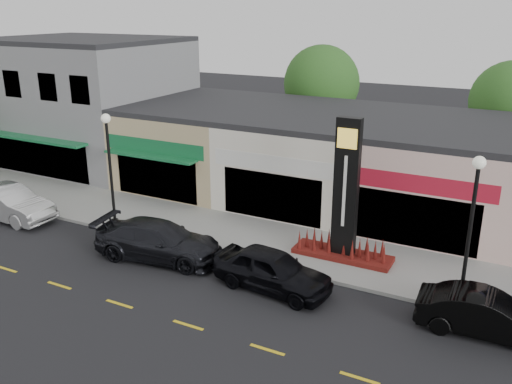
% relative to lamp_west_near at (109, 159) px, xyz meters
% --- Properties ---
extents(ground, '(120.00, 120.00, 0.00)m').
position_rel_lamp_west_near_xyz_m(ground, '(8.00, -2.50, -3.48)').
color(ground, black).
rests_on(ground, ground).
extents(sidewalk, '(52.00, 4.30, 0.15)m').
position_rel_lamp_west_near_xyz_m(sidewalk, '(8.00, 1.85, -3.40)').
color(sidewalk, gray).
rests_on(sidewalk, ground).
extents(curb, '(52.00, 0.20, 0.15)m').
position_rel_lamp_west_near_xyz_m(curb, '(8.00, -0.40, -3.40)').
color(curb, gray).
rests_on(curb, ground).
extents(building_grey_2story, '(12.00, 10.95, 8.30)m').
position_rel_lamp_west_near_xyz_m(building_grey_2story, '(-10.00, 8.98, 0.67)').
color(building_grey_2story, slate).
rests_on(building_grey_2story, ground).
extents(shop_beige, '(7.00, 10.85, 4.80)m').
position_rel_lamp_west_near_xyz_m(shop_beige, '(-0.50, 8.96, -1.08)').
color(shop_beige, tan).
rests_on(shop_beige, ground).
extents(shop_cream, '(7.00, 10.01, 4.80)m').
position_rel_lamp_west_near_xyz_m(shop_cream, '(6.50, 8.97, -1.08)').
color(shop_cream, silver).
rests_on(shop_cream, ground).
extents(shop_pink_w, '(7.00, 10.01, 4.80)m').
position_rel_lamp_west_near_xyz_m(shop_pink_w, '(13.50, 8.97, -1.08)').
color(shop_pink_w, '#CB9D9A').
rests_on(shop_pink_w, ground).
extents(tree_rear_west, '(5.20, 5.20, 7.83)m').
position_rel_lamp_west_near_xyz_m(tree_rear_west, '(4.00, 17.00, 1.74)').
color(tree_rear_west, '#382619').
rests_on(tree_rear_west, ground).
extents(tree_rear_mid, '(4.80, 4.80, 7.29)m').
position_rel_lamp_west_near_xyz_m(tree_rear_mid, '(16.00, 17.00, 1.41)').
color(tree_rear_mid, '#382619').
rests_on(tree_rear_mid, ground).
extents(lamp_west_near, '(0.44, 0.44, 5.47)m').
position_rel_lamp_west_near_xyz_m(lamp_west_near, '(0.00, 0.00, 0.00)').
color(lamp_west_near, black).
rests_on(lamp_west_near, sidewalk).
extents(lamp_east_near, '(0.44, 0.44, 5.47)m').
position_rel_lamp_west_near_xyz_m(lamp_east_near, '(16.00, 0.00, 0.00)').
color(lamp_east_near, black).
rests_on(lamp_east_near, sidewalk).
extents(pylon_sign, '(4.20, 1.30, 6.00)m').
position_rel_lamp_west_near_xyz_m(pylon_sign, '(11.00, 1.70, -1.20)').
color(pylon_sign, '#57150E').
rests_on(pylon_sign, sidewalk).
extents(car_white_van, '(1.84, 5.16, 1.70)m').
position_rel_lamp_west_near_xyz_m(car_white_van, '(-5.51, -1.59, -2.63)').
color(car_white_van, silver).
rests_on(car_white_van, ground).
extents(car_dark_sedan, '(3.03, 5.86, 1.62)m').
position_rel_lamp_west_near_xyz_m(car_dark_sedan, '(3.99, -1.75, -2.66)').
color(car_dark_sedan, black).
rests_on(car_dark_sedan, ground).
extents(car_black_sedan, '(2.35, 4.84, 1.59)m').
position_rel_lamp_west_near_xyz_m(car_black_sedan, '(9.42, -1.91, -2.68)').
color(car_black_sedan, black).
rests_on(car_black_sedan, ground).
extents(car_black_conv, '(1.77, 4.50, 1.46)m').
position_rel_lamp_west_near_xyz_m(car_black_conv, '(16.95, -1.40, -2.75)').
color(car_black_conv, black).
rests_on(car_black_conv, ground).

